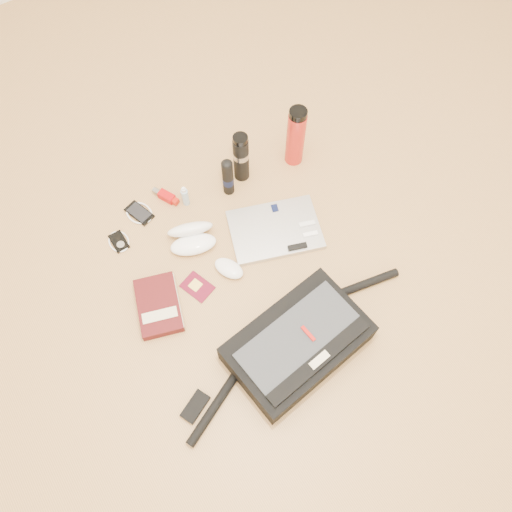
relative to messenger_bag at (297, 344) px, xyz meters
name	(u,v)px	position (x,y,z in m)	size (l,w,h in m)	color
ground	(254,281)	(0.02, 0.30, -0.06)	(4.00, 4.00, 0.00)	#B2824A
messenger_bag	(297,344)	(0.00, 0.00, 0.00)	(0.96, 0.34, 0.13)	black
laptop	(275,230)	(0.20, 0.43, -0.05)	(0.41, 0.35, 0.03)	#B6B6B8
book	(159,305)	(-0.33, 0.40, -0.04)	(0.21, 0.26, 0.04)	#410C0E
passport	(197,287)	(-0.17, 0.39, -0.06)	(0.11, 0.13, 0.01)	#54081A
mouse	(229,268)	(-0.04, 0.38, -0.04)	(0.11, 0.14, 0.04)	white
sunglasses_case	(192,237)	(-0.09, 0.57, -0.02)	(0.22, 0.20, 0.10)	white
ipod	(119,242)	(-0.33, 0.72, -0.06)	(0.08, 0.09, 0.01)	black
phone	(139,213)	(-0.20, 0.79, -0.05)	(0.11, 0.13, 0.01)	black
inhaler	(166,196)	(-0.08, 0.80, -0.04)	(0.07, 0.12, 0.03)	#A3090A
spray_bottle	(185,197)	(-0.02, 0.73, -0.01)	(0.04, 0.04, 0.11)	#95B5CC
aerosol_can	(228,177)	(0.15, 0.69, 0.03)	(0.06, 0.06, 0.19)	black
thermos_black	(241,157)	(0.24, 0.73, 0.06)	(0.06, 0.06, 0.24)	black
thermos_red	(296,137)	(0.47, 0.68, 0.08)	(0.09, 0.09, 0.29)	#B1211A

